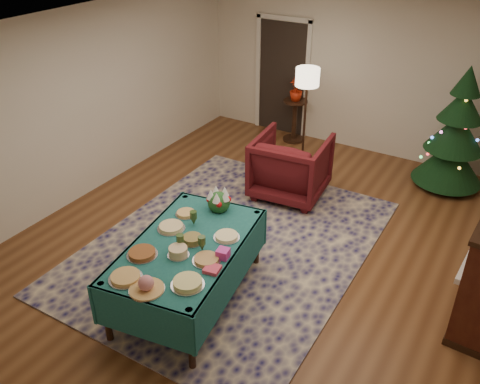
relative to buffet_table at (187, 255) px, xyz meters
The scene contains 25 objects.
room_shell 1.51m from the buffet_table, 78.08° to the left, with size 7.00×7.00×7.00m.
doorway 4.97m from the buffet_table, 105.61° to the left, with size 1.08×0.04×2.16m.
rug 1.24m from the buffet_table, 97.12° to the left, with size 3.20×4.20×0.02m, color #141244.
buffet_table is the anchor object (origin of this frame).
platter_0 0.80m from the buffet_table, 101.98° to the right, with size 0.33×0.33×0.05m.
platter_1 0.82m from the buffet_table, 81.46° to the right, with size 0.34×0.34×0.16m.
platter_2 0.68m from the buffet_table, 52.65° to the right, with size 0.32×0.32×0.06m.
platter_3 0.51m from the buffet_table, 124.68° to the right, with size 0.32×0.32×0.05m.
platter_4 0.29m from the buffet_table, 76.91° to the right, with size 0.23×0.23×0.10m.
platter_5 0.40m from the buffet_table, 20.55° to the right, with size 0.29×0.29×0.04m.
platter_6 0.38m from the buffet_table, 156.22° to the left, with size 0.31×0.31×0.05m.
platter_7 0.19m from the buffet_table, 62.66° to the left, with size 0.24×0.24×0.07m.
platter_8 0.47m from the buffet_table, 46.48° to the left, with size 0.29×0.29×0.04m.
platter_9 0.60m from the buffet_table, 127.36° to the left, with size 0.24×0.24×0.04m.
goblet_0 0.44m from the buffet_table, 113.77° to the left, with size 0.08×0.08×0.17m.
goblet_1 0.32m from the buffet_table, ahead, with size 0.08×0.08×0.17m.
goblet_2 0.26m from the buffet_table, 92.11° to the right, with size 0.08×0.08×0.17m.
napkin_stack 0.55m from the buffet_table, 25.25° to the right, with size 0.15×0.15×0.04m, color #DF3E59.
gift_box 0.50m from the buffet_table, ahead, with size 0.12×0.12×0.10m, color #D13AA7.
centerpiece 0.80m from the buffet_table, 96.19° to the left, with size 0.27×0.27×0.31m.
armchair 2.65m from the buffet_table, 91.66° to the left, with size 1.01×0.95×1.04m, color #4F1014.
floor_lamp 3.96m from the buffet_table, 96.41° to the left, with size 0.38×0.38×1.59m.
side_table 4.57m from the buffet_table, 101.38° to the left, with size 0.43×0.43×0.78m.
potted_plant 4.58m from the buffet_table, 101.38° to the left, with size 0.23×0.41×0.23m, color #B5250C.
christmas_tree 4.59m from the buffet_table, 65.83° to the left, with size 1.07×1.07×1.90m.
Camera 1 is at (2.47, -4.70, 3.92)m, focal length 38.00 mm.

